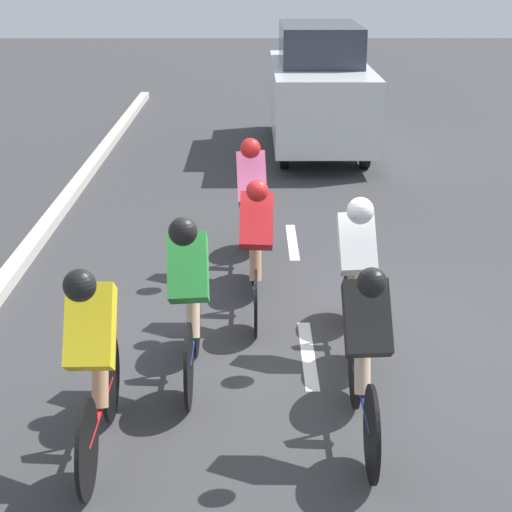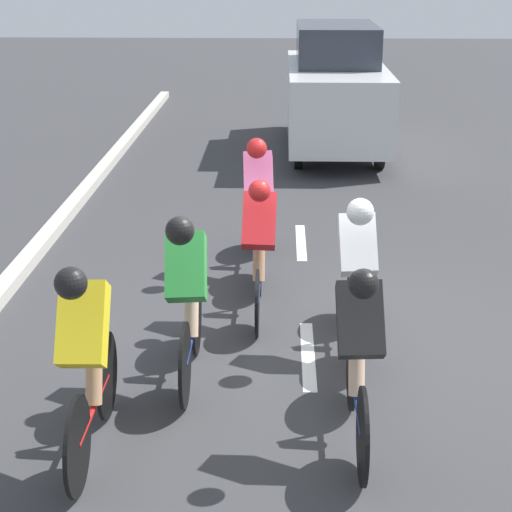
{
  "view_description": "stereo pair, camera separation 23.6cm",
  "coord_description": "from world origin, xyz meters",
  "views": [
    {
      "loc": [
        0.5,
        7.31,
        3.45
      ],
      "look_at": [
        0.47,
        0.3,
        0.95
      ],
      "focal_mm": 60.0,
      "sensor_mm": 36.0,
      "label": 1
    },
    {
      "loc": [
        0.26,
        7.31,
        3.45
      ],
      "look_at": [
        0.47,
        0.3,
        0.95
      ],
      "focal_mm": 60.0,
      "sensor_mm": 36.0,
      "label": 2
    }
  ],
  "objects": [
    {
      "name": "cyclist_yellow",
      "position": [
        1.6,
        1.99,
        0.8
      ],
      "size": [
        0.33,
        1.7,
        1.55
      ],
      "color": "black",
      "rests_on": "ground"
    },
    {
      "name": "cyclist_pink",
      "position": [
        0.5,
        -1.93,
        0.82
      ],
      "size": [
        0.35,
        1.74,
        1.58
      ],
      "color": "black",
      "rests_on": "ground"
    },
    {
      "name": "cyclist_white",
      "position": [
        -0.42,
        0.17,
        0.8
      ],
      "size": [
        0.34,
        1.64,
        1.51
      ],
      "color": "black",
      "rests_on": "ground"
    },
    {
      "name": "cyclist_black",
      "position": [
        -0.3,
        1.79,
        0.76
      ],
      "size": [
        0.34,
        1.71,
        1.48
      ],
      "color": "black",
      "rests_on": "ground"
    },
    {
      "name": "lane_stripe_mid",
      "position": [
        0.0,
        0.3,
        0.0
      ],
      "size": [
        0.12,
        1.4,
        0.01
      ],
      "primitive_type": "cube",
      "color": "white",
      "rests_on": "ground"
    },
    {
      "name": "ground_plane",
      "position": [
        0.0,
        0.0,
        0.0
      ],
      "size": [
        60.0,
        60.0,
        0.0
      ],
      "primitive_type": "plane",
      "color": "#38383A"
    },
    {
      "name": "lane_stripe_far",
      "position": [
        0.0,
        -2.9,
        0.0
      ],
      "size": [
        0.12,
        1.4,
        0.01
      ],
      "primitive_type": "cube",
      "color": "white",
      "rests_on": "ground"
    },
    {
      "name": "support_car",
      "position": [
        -0.71,
        -8.29,
        1.11
      ],
      "size": [
        1.7,
        4.57,
        2.24
      ],
      "color": "black",
      "rests_on": "ground"
    },
    {
      "name": "cyclist_green",
      "position": [
        1.02,
        0.83,
        0.8
      ],
      "size": [
        0.35,
        1.66,
        1.54
      ],
      "color": "black",
      "rests_on": "ground"
    },
    {
      "name": "cyclist_red",
      "position": [
        0.47,
        -0.56,
        0.77
      ],
      "size": [
        0.34,
        1.67,
        1.47
      ],
      "color": "black",
      "rests_on": "ground"
    }
  ]
}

